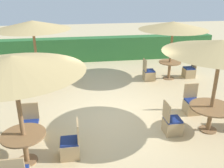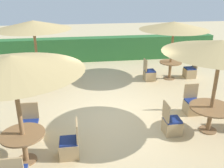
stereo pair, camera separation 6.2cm
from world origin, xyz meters
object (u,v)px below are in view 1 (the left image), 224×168
patio_chair_back_right_west (149,74)px  round_table_front_right (211,111)px  round_table_back_left (38,73)px  patio_chair_back_left_north (41,72)px  parasol_back_left (32,25)px  patio_chair_back_left_west (15,81)px  round_table_back_right (170,66)px  patio_chair_front_right_north (192,105)px  patio_chair_front_right_west (172,125)px  round_table_front_left (24,141)px  parasol_back_right (173,26)px  parasol_front_right (222,47)px  parasol_front_left (12,64)px  patio_chair_front_left_north (31,129)px  patio_chair_back_right_east (189,72)px  patio_chair_front_left_east (71,147)px

patio_chair_back_right_west → round_table_front_right: bearing=7.2°
round_table_back_left → patio_chair_back_left_north: bearing=92.5°
parasol_back_left → patio_chair_back_left_west: bearing=178.2°
round_table_back_right → patio_chair_front_right_north: patio_chair_front_right_north is taller
patio_chair_front_right_west → round_table_front_left: size_ratio=0.93×
patio_chair_back_left_north → round_table_front_left: (0.28, -5.73, 0.31)m
round_table_back_left → patio_chair_front_right_north: size_ratio=1.06×
patio_chair_front_right_west → round_table_back_left: bearing=-135.7°
parasol_back_right → patio_chair_front_right_west: size_ratio=3.05×
parasol_front_right → parasol_front_left: (-4.87, -0.60, -0.03)m
patio_chair_back_left_north → round_table_front_right: patio_chair_back_left_north is taller
patio_chair_back_right_west → round_table_back_right: bearing=93.0°
parasol_back_left → patio_chair_front_right_north: 6.35m
round_table_back_right → round_table_front_left: (-5.29, -4.78, -0.00)m
parasol_back_left → parasol_front_right: 6.57m
patio_chair_front_left_north → parasol_back_left: bearing=-86.9°
patio_chair_back_left_north → patio_chair_front_right_north: same height
parasol_front_right → round_table_front_right: bearing=-153.4°
parasol_back_left → parasol_front_right: (5.11, -4.14, -0.03)m
patio_chair_back_left_north → parasol_front_right: bearing=135.1°
patio_chair_back_left_west → round_table_front_left: (1.16, -4.76, 0.31)m
patio_chair_back_left_west → patio_chair_front_right_west: 6.45m
patio_chair_back_right_east → round_table_front_left: (-6.24, -4.80, 0.31)m
patio_chair_back_right_east → patio_chair_back_left_north: same height
patio_chair_back_right_east → patio_chair_front_left_north: size_ratio=1.00×
round_table_back_left → patio_chair_back_left_north: size_ratio=1.06×
parasol_back_right → round_table_back_left: 5.79m
round_table_front_right → patio_chair_front_left_north: (-4.91, 0.42, -0.34)m
round_table_back_right → round_table_front_right: round_table_back_right is taller
parasol_back_right → patio_chair_front_right_north: (-0.43, -3.13, -2.03)m
patio_chair_front_left_north → patio_chair_front_right_west: bearing=174.0°
round_table_front_right → round_table_front_left: size_ratio=1.19×
parasol_back_right → parasol_back_left: parasol_back_left is taller
parasol_back_right → patio_chair_back_right_west: parasol_back_right is taller
round_table_back_right → patio_chair_front_right_north: bearing=-97.8°
patio_chair_back_right_east → parasol_front_right: size_ratio=0.32×
patio_chair_back_left_west → round_table_back_left: bearing=88.2°
patio_chair_back_right_west → patio_chair_back_left_west: bearing=-90.3°
parasol_front_left → round_table_back_right: bearing=42.1°
round_table_back_right → patio_chair_back_right_west: 0.99m
patio_chair_back_left_north → round_table_front_left: 5.75m
parasol_front_right → round_table_front_right: size_ratio=2.49×
parasol_front_right → round_table_front_left: bearing=-173.0°
parasol_front_right → patio_chair_front_right_north: size_ratio=3.16×
parasol_front_left → round_table_front_left: bearing=153.4°
patio_chair_front_left_east → patio_chair_back_left_west: bearing=24.7°
patio_chair_front_left_north → round_table_back_right: bearing=-144.7°
patio_chair_front_right_west → parasol_front_left: bearing=-80.7°
patio_chair_back_right_east → parasol_front_right: (-1.37, -4.21, 2.15)m
round_table_front_right → parasol_front_left: size_ratio=0.40×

